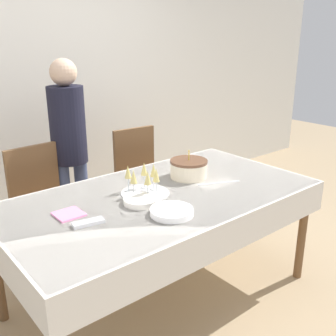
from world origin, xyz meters
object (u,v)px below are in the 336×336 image
Objects in this scene: champagne_tray at (144,181)px; plate_stack_main at (172,212)px; birthday_cake at (189,169)px; plate_stack_dessert at (140,201)px; dining_chair_far_left at (43,205)px; dining_chair_far_right at (141,178)px; person_standing at (69,140)px.

champagne_tray is 1.25× the size of plate_stack_main.
plate_stack_main is at bearing -141.13° from birthday_cake.
birthday_cake is 0.56m from plate_stack_dessert.
dining_chair_far_left is 0.91m from dining_chair_far_right.
person_standing reaches higher than champagne_tray.
dining_chair_far_right is at bearing 81.41° from birthday_cake.
dining_chair_far_left is 3.89× the size of plate_stack_main.
plate_stack_main is 1.21× the size of plate_stack_dessert.
plate_stack_dessert is at bearing -125.78° from dining_chair_far_right.
plate_stack_main is 0.24m from plate_stack_dessert.
birthday_cake is 1.02m from person_standing.
champagne_tray is at bearing -124.21° from dining_chair_far_right.
dining_chair_far_left is at bearing -180.00° from dining_chair_far_right.
champagne_tray is (0.37, -0.79, 0.33)m from dining_chair_far_left.
dining_chair_far_right is (0.91, 0.00, 0.00)m from dining_chair_far_left.
dining_chair_far_right reaches higher than plate_stack_dessert.
dining_chair_far_left is at bearing -154.45° from person_standing.
person_standing is (-0.05, 0.94, 0.09)m from champagne_tray.
plate_stack_main is at bearing -90.82° from person_standing.
person_standing reaches higher than birthday_cake.
champagne_tray is at bearing -173.83° from birthday_cake.
dining_chair_far_right reaches higher than plate_stack_main.
dining_chair_far_right is at bearing 0.00° from dining_chair_far_left.
dining_chair_far_right is at bearing 62.08° from plate_stack_main.
dining_chair_far_left is 0.97m from plate_stack_dessert.
birthday_cake reaches higher than dining_chair_far_left.
champagne_tray is at bearing -64.66° from dining_chair_far_left.
person_standing is at bearing 89.18° from plate_stack_main.
champagne_tray reaches higher than plate_stack_main.
dining_chair_far_left is 3.63× the size of birthday_cake.
plate_stack_dessert is (0.26, -0.90, 0.26)m from dining_chair_far_left.
dining_chair_far_right is 0.61× the size of person_standing.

